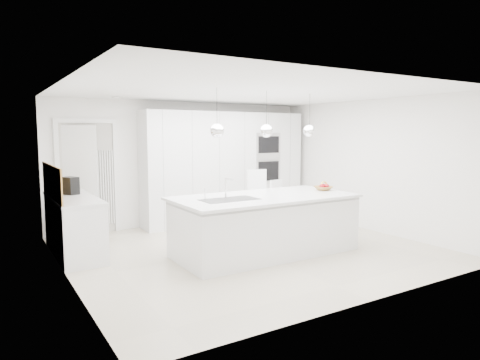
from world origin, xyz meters
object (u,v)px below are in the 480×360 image
island_base (266,226)px  bar_stool_left (261,203)px  espresso_machine (70,186)px  fruit_bowl (323,188)px  bar_stool_right (280,207)px

island_base → bar_stool_left: size_ratio=2.35×
espresso_machine → bar_stool_left: bearing=-39.0°
fruit_bowl → bar_stool_right: bar_stool_right is taller
island_base → bar_stool_left: bar_stool_left is taller
island_base → fruit_bowl: size_ratio=9.69×
fruit_bowl → bar_stool_left: bearing=123.8°
island_base → espresso_machine: 3.16m
espresso_machine → island_base: bearing=-59.9°
fruit_bowl → espresso_machine: bearing=155.1°
island_base → bar_stool_right: bar_stool_right is taller
espresso_machine → bar_stool_right: 3.66m
bar_stool_right → fruit_bowl: bearing=-89.8°
fruit_bowl → bar_stool_left: 1.18m
bar_stool_right → espresso_machine: bearing=152.9°
island_base → fruit_bowl: fruit_bowl is taller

